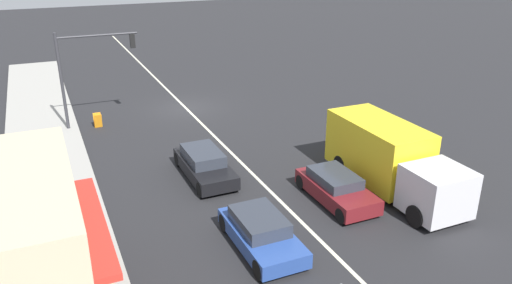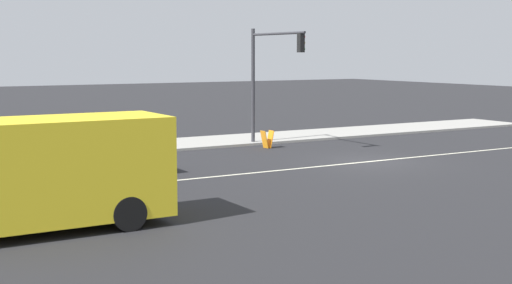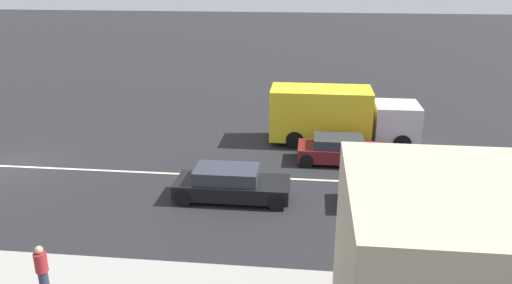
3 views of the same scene
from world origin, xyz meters
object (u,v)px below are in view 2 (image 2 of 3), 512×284
warning_aframe_sign (267,139)px  delivery_truck (31,175)px  traffic_signal_main (268,66)px  suv_black (108,159)px  sedan_maroon (5,191)px  pedestrian (142,127)px

warning_aframe_sign → delivery_truck: bearing=128.7°
traffic_signal_main → suv_black: (-3.92, 9.32, -3.26)m
traffic_signal_main → warning_aframe_sign: traffic_signal_main is taller
delivery_truck → sedan_maroon: 2.93m
suv_black → sedan_maroon: 6.32m
delivery_truck → sedan_maroon: (2.80, 0.10, -0.86)m
suv_black → sedan_maroon: size_ratio=1.08×
traffic_signal_main → pedestrian: size_ratio=3.39×
delivery_truck → suv_black: size_ratio=1.67×
traffic_signal_main → suv_black: 10.63m
suv_black → sedan_maroon: suv_black is taller
traffic_signal_main → sedan_maroon: (-8.32, 13.86, -3.29)m
pedestrian → warning_aframe_sign: size_ratio=1.97×
pedestrian → delivery_truck: (-14.16, 8.49, 0.48)m
traffic_signal_main → suv_black: bearing=112.8°
warning_aframe_sign → delivery_truck: 17.41m
traffic_signal_main → delivery_truck: traffic_signal_main is taller
delivery_truck → pedestrian: bearing=-30.9°
delivery_truck → suv_black: bearing=-31.7°
warning_aframe_sign → delivery_truck: size_ratio=0.11×
warning_aframe_sign → suv_black: bearing=111.9°
traffic_signal_main → sedan_maroon: 16.50m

